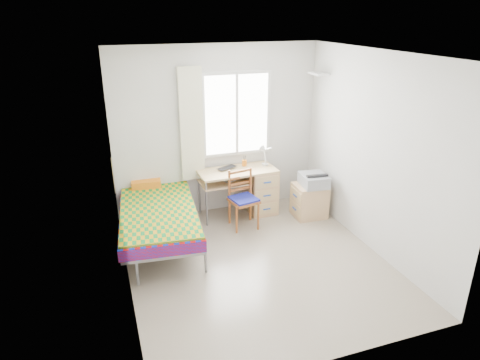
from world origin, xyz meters
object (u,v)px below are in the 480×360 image
object	(u,v)px
chair	(243,195)
printer	(314,180)
desk	(256,188)
bed	(157,209)
cabinet	(309,200)

from	to	relation	value
chair	printer	world-z (taller)	chair
desk	chair	size ratio (longest dim) A/B	1.39
bed	printer	distance (m)	2.39
bed	desk	distance (m)	1.67
cabinet	printer	xyz separation A→B (m)	(0.04, -0.03, 0.36)
bed	chair	bearing A→B (deg)	5.34
bed	printer	world-z (taller)	bed
chair	cabinet	bearing A→B (deg)	-13.65
printer	cabinet	bearing A→B (deg)	143.09
chair	cabinet	distance (m)	1.10
cabinet	printer	distance (m)	0.36
bed	desk	size ratio (longest dim) A/B	1.87
cabinet	chair	bearing A→B (deg)	179.07
cabinet	printer	size ratio (longest dim) A/B	1.12
bed	chair	distance (m)	1.27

